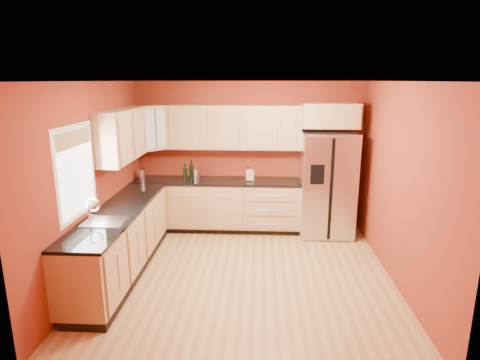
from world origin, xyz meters
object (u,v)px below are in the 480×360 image
(wine_bottle_a, at_px, (191,170))
(knife_block, at_px, (249,175))
(canister_left, at_px, (196,175))
(soap_dispenser, at_px, (252,175))
(refrigerator, at_px, (327,184))

(wine_bottle_a, xyz_separation_m, knife_block, (0.99, 0.01, -0.08))
(wine_bottle_a, relative_size, knife_block, 1.76)
(canister_left, bearing_deg, soap_dispenser, 5.33)
(canister_left, relative_size, soap_dispenser, 1.09)
(refrigerator, height_order, knife_block, refrigerator)
(refrigerator, xyz_separation_m, canister_left, (-2.24, -0.00, 0.14))
(wine_bottle_a, height_order, soap_dispenser, wine_bottle_a)
(refrigerator, bearing_deg, canister_left, -179.95)
(refrigerator, bearing_deg, knife_block, 177.76)
(refrigerator, height_order, soap_dispenser, refrigerator)
(refrigerator, bearing_deg, wine_bottle_a, 178.97)
(canister_left, relative_size, knife_block, 1.05)
(wine_bottle_a, distance_m, knife_block, 0.99)
(canister_left, height_order, soap_dispenser, canister_left)
(knife_block, relative_size, soap_dispenser, 1.04)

